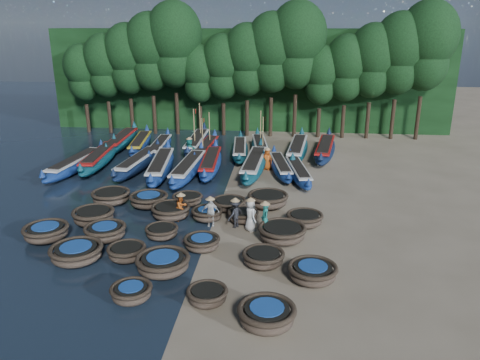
# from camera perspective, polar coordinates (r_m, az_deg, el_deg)

# --- Properties ---
(ground) EXTENTS (120.00, 120.00, 0.00)m
(ground) POSITION_cam_1_polar(r_m,az_deg,el_deg) (27.24, -2.90, -4.14)
(ground) COLOR gray
(ground) RESTS_ON ground
(foliage_wall) EXTENTS (40.00, 3.00, 10.00)m
(foliage_wall) POSITION_cam_1_polar(r_m,az_deg,el_deg) (48.80, 1.11, 12.11)
(foliage_wall) COLOR black
(foliage_wall) RESTS_ON ground
(coracle_2) EXTENTS (1.82, 1.82, 0.66)m
(coracle_2) POSITION_cam_1_polar(r_m,az_deg,el_deg) (19.56, -13.10, -13.18)
(coracle_2) COLOR #4D3E30
(coracle_2) RESTS_ON ground
(coracle_3) EXTENTS (1.66, 1.66, 0.66)m
(coracle_3) POSITION_cam_1_polar(r_m,az_deg,el_deg) (18.95, -4.00, -13.83)
(coracle_3) COLOR #4D3E30
(coracle_3) RESTS_ON ground
(coracle_4) EXTENTS (2.18, 2.18, 0.84)m
(coracle_4) POSITION_cam_1_polar(r_m,az_deg,el_deg) (17.65, 3.28, -16.11)
(coracle_4) COLOR #4D3E30
(coracle_4) RESTS_ON ground
(coracle_5) EXTENTS (2.93, 2.93, 0.81)m
(coracle_5) POSITION_cam_1_polar(r_m,az_deg,el_deg) (23.08, -19.31, -8.37)
(coracle_5) COLOR #4D3E30
(coracle_5) RESTS_ON ground
(coracle_6) EXTENTS (1.83, 1.83, 0.71)m
(coracle_6) POSITION_cam_1_polar(r_m,az_deg,el_deg) (22.63, -13.64, -8.52)
(coracle_6) COLOR #4D3E30
(coracle_6) RESTS_ON ground
(coracle_7) EXTENTS (2.91, 2.91, 0.82)m
(coracle_7) POSITION_cam_1_polar(r_m,az_deg,el_deg) (21.19, -9.37, -9.98)
(coracle_7) COLOR #4D3E30
(coracle_7) RESTS_ON ground
(coracle_8) EXTENTS (2.13, 2.13, 0.69)m
(coracle_8) POSITION_cam_1_polar(r_m,az_deg,el_deg) (21.57, 2.88, -9.43)
(coracle_8) COLOR #4D3E30
(coracle_8) RESTS_ON ground
(coracle_9) EXTENTS (2.65, 2.65, 0.75)m
(coracle_9) POSITION_cam_1_polar(r_m,az_deg,el_deg) (20.57, 8.84, -11.03)
(coracle_9) COLOR #4D3E30
(coracle_9) RESTS_ON ground
(coracle_10) EXTENTS (2.41, 2.41, 0.79)m
(coracle_10) POSITION_cam_1_polar(r_m,az_deg,el_deg) (25.83, -22.57, -5.86)
(coracle_10) COLOR #4D3E30
(coracle_10) RESTS_ON ground
(coracle_11) EXTENTS (2.14, 2.14, 0.80)m
(coracle_11) POSITION_cam_1_polar(r_m,az_deg,el_deg) (24.84, -16.11, -6.07)
(coracle_11) COLOR #4D3E30
(coracle_11) RESTS_ON ground
(coracle_12) EXTENTS (1.73, 1.73, 0.63)m
(coracle_12) POSITION_cam_1_polar(r_m,az_deg,el_deg) (24.46, -9.52, -6.22)
(coracle_12) COLOR #4D3E30
(coracle_12) RESTS_ON ground
(coracle_13) EXTENTS (1.81, 1.81, 0.66)m
(coracle_13) POSITION_cam_1_polar(r_m,az_deg,el_deg) (23.03, -4.66, -7.60)
(coracle_13) COLOR #4D3E30
(coracle_13) RESTS_ON ground
(coracle_14) EXTENTS (2.93, 2.93, 0.84)m
(coracle_14) POSITION_cam_1_polar(r_m,az_deg,el_deg) (23.85, 5.16, -6.39)
(coracle_14) COLOR #4D3E30
(coracle_14) RESTS_ON ground
(coracle_15) EXTENTS (2.80, 2.80, 0.85)m
(coracle_15) POSITION_cam_1_polar(r_m,az_deg,el_deg) (26.91, -17.43, -4.20)
(coracle_15) COLOR #4D3E30
(coracle_15) RESTS_ON ground
(coracle_16) EXTENTS (2.39, 2.39, 0.80)m
(coracle_16) POSITION_cam_1_polar(r_m,az_deg,el_deg) (26.70, -8.43, -3.76)
(coracle_16) COLOR #4D3E30
(coracle_16) RESTS_ON ground
(coracle_17) EXTENTS (2.02, 2.02, 0.70)m
(coracle_17) POSITION_cam_1_polar(r_m,az_deg,el_deg) (26.24, -4.02, -4.13)
(coracle_17) COLOR #4D3E30
(coracle_17) RESTS_ON ground
(coracle_18) EXTENTS (1.87, 1.87, 0.69)m
(coracle_18) POSITION_cam_1_polar(r_m,az_deg,el_deg) (25.99, 0.38, -4.33)
(coracle_18) COLOR #4D3E30
(coracle_18) RESTS_ON ground
(coracle_19) EXTENTS (2.05, 2.05, 0.73)m
(coracle_19) POSITION_cam_1_polar(r_m,az_deg,el_deg) (25.75, 7.89, -4.70)
(coracle_19) COLOR #4D3E30
(coracle_19) RESTS_ON ground
(coracle_20) EXTENTS (2.70, 2.70, 0.82)m
(coracle_20) POSITION_cam_1_polar(r_m,az_deg,el_deg) (29.60, -15.45, -1.95)
(coracle_20) COLOR #4D3E30
(coracle_20) RESTS_ON ground
(coracle_21) EXTENTS (2.50, 2.50, 0.79)m
(coracle_21) POSITION_cam_1_polar(r_m,az_deg,el_deg) (28.61, -11.05, -2.36)
(coracle_21) COLOR #4D3E30
(coracle_21) RESTS_ON ground
(coracle_22) EXTENTS (2.03, 2.03, 0.66)m
(coracle_22) POSITION_cam_1_polar(r_m,az_deg,el_deg) (28.56, -6.42, -2.33)
(coracle_22) COLOR #4D3E30
(coracle_22) RESTS_ON ground
(coracle_23) EXTENTS (2.46, 2.46, 0.66)m
(coracle_23) POSITION_cam_1_polar(r_m,az_deg,el_deg) (27.67, -1.33, -2.91)
(coracle_23) COLOR #4D3E30
(coracle_23) RESTS_ON ground
(coracle_24) EXTENTS (2.47, 2.47, 0.85)m
(coracle_24) POSITION_cam_1_polar(r_m,az_deg,el_deg) (28.09, 3.42, -2.37)
(coracle_24) COLOR #4D3E30
(coracle_24) RESTS_ON ground
(long_boat_0) EXTENTS (2.36, 8.56, 1.51)m
(long_boat_0) POSITION_cam_1_polar(r_m,az_deg,el_deg) (36.80, -19.41, 1.85)
(long_boat_0) COLOR navy
(long_boat_0) RESTS_ON ground
(long_boat_1) EXTENTS (2.29, 8.96, 1.58)m
(long_boat_1) POSITION_cam_1_polar(r_m,az_deg,el_deg) (37.83, -16.74, 2.60)
(long_boat_1) COLOR #0E4E53
(long_boat_1) RESTS_ON ground
(long_boat_2) EXTENTS (2.34, 8.59, 1.52)m
(long_boat_2) POSITION_cam_1_polar(r_m,az_deg,el_deg) (35.87, -12.29, 2.08)
(long_boat_2) COLOR #10223C
(long_boat_2) RESTS_ON ground
(long_boat_3) EXTENTS (2.62, 9.09, 1.61)m
(long_boat_3) POSITION_cam_1_polar(r_m,az_deg,el_deg) (34.58, -9.65, 1.68)
(long_boat_3) COLOR navy
(long_boat_3) RESTS_ON ground
(long_boat_4) EXTENTS (1.94, 8.90, 1.57)m
(long_boat_4) POSITION_cam_1_polar(r_m,az_deg,el_deg) (33.86, -6.30, 1.45)
(long_boat_4) COLOR navy
(long_boat_4) RESTS_ON ground
(long_boat_5) EXTENTS (1.94, 8.51, 1.50)m
(long_boat_5) POSITION_cam_1_polar(r_m,az_deg,el_deg) (35.07, -3.61, 2.09)
(long_boat_5) COLOR navy
(long_boat_5) RESTS_ON ground
(long_boat_6) EXTENTS (2.12, 9.16, 1.61)m
(long_boat_6) POSITION_cam_1_polar(r_m,az_deg,el_deg) (34.48, 1.73, 1.90)
(long_boat_6) COLOR #0E4E53
(long_boat_6) RESTS_ON ground
(long_boat_7) EXTENTS (2.46, 7.16, 1.28)m
(long_boat_7) POSITION_cam_1_polar(r_m,az_deg,el_deg) (34.49, 4.96, 1.62)
(long_boat_7) COLOR navy
(long_boat_7) RESTS_ON ground
(long_boat_8) EXTENTS (2.43, 7.31, 1.30)m
(long_boat_8) POSITION_cam_1_polar(r_m,az_deg,el_deg) (33.37, 7.12, 0.98)
(long_boat_8) COLOR navy
(long_boat_8) RESTS_ON ground
(long_boat_9) EXTENTS (1.88, 8.75, 1.54)m
(long_boat_9) POSITION_cam_1_polar(r_m,az_deg,el_deg) (42.99, -14.19, 4.68)
(long_boat_9) COLOR #0E4E53
(long_boat_9) RESTS_ON ground
(long_boat_10) EXTENTS (2.47, 8.12, 1.44)m
(long_boat_10) POSITION_cam_1_polar(r_m,az_deg,el_deg) (41.77, -12.05, 4.38)
(long_boat_10) COLOR navy
(long_boat_10) RESTS_ON ground
(long_boat_11) EXTENTS (1.86, 8.08, 1.42)m
(long_boat_11) POSITION_cam_1_polar(r_m,az_deg,el_deg) (40.21, -9.78, 3.97)
(long_boat_11) COLOR navy
(long_boat_11) RESTS_ON ground
(long_boat_12) EXTENTS (1.76, 9.15, 3.89)m
(long_boat_12) POSITION_cam_1_polar(r_m,az_deg,el_deg) (40.99, -5.28, 4.55)
(long_boat_12) COLOR #10223C
(long_boat_12) RESTS_ON ground
(long_boat_13) EXTENTS (1.81, 8.09, 3.44)m
(long_boat_13) POSITION_cam_1_polar(r_m,az_deg,el_deg) (39.16, -4.20, 3.80)
(long_boat_13) COLOR navy
(long_boat_13) RESTS_ON ground
(long_boat_14) EXTENTS (1.98, 7.78, 1.37)m
(long_boat_14) POSITION_cam_1_polar(r_m,az_deg,el_deg) (38.89, -0.01, 3.71)
(long_boat_14) COLOR #0E4E53
(long_boat_14) RESTS_ON ground
(long_boat_15) EXTENTS (2.40, 8.07, 3.45)m
(long_boat_15) POSITION_cam_1_polar(r_m,az_deg,el_deg) (39.68, 2.48, 4.03)
(long_boat_15) COLOR #0E4E53
(long_boat_15) RESTS_ON ground
(long_boat_16) EXTENTS (2.50, 9.01, 1.59)m
(long_boat_16) POSITION_cam_1_polar(r_m,az_deg,el_deg) (39.05, 7.02, 3.76)
(long_boat_16) COLOR #0E4E53
(long_boat_16) RESTS_ON ground
(long_boat_17) EXTENTS (2.88, 8.92, 1.59)m
(long_boat_17) POSITION_cam_1_polar(r_m,az_deg,el_deg) (39.37, 10.32, 3.71)
(long_boat_17) COLOR #10223C
(long_boat_17) RESTS_ON ground
(fisherman_0) EXTENTS (0.93, 1.04, 1.99)m
(fisherman_0) POSITION_cam_1_polar(r_m,az_deg,el_deg) (24.75, 1.29, -4.17)
(fisherman_0) COLOR silver
(fisherman_0) RESTS_ON ground
(fisherman_1) EXTENTS (0.60, 0.75, 1.99)m
(fisherman_1) POSITION_cam_1_polar(r_m,az_deg,el_deg) (24.27, 3.05, -4.57)
(fisherman_1) COLOR #1B7369
(fisherman_1) RESTS_ON ground
(fisherman_2) EXTENTS (0.89, 0.95, 1.75)m
(fisherman_2) POSITION_cam_1_polar(r_m,az_deg,el_deg) (26.26, -7.16, -3.20)
(fisherman_2) COLOR #AE4C17
(fisherman_2) RESTS_ON ground
(fisherman_3) EXTENTS (1.10, 1.19, 1.81)m
(fisherman_3) POSITION_cam_1_polar(r_m,az_deg,el_deg) (25.17, -0.57, -4.01)
(fisherman_3) COLOR black
(fisherman_3) RESTS_ON ground
(fisherman_4) EXTENTS (0.98, 0.52, 1.81)m
(fisherman_4) POSITION_cam_1_polar(r_m,az_deg,el_deg) (25.40, -3.63, -3.76)
(fisherman_4) COLOR silver
(fisherman_4) RESTS_ON ground
(fisherman_5) EXTENTS (1.59, 1.45, 1.96)m
(fisherman_5) POSITION_cam_1_polar(r_m,az_deg,el_deg) (37.98, -6.17, 3.85)
(fisherman_5) COLOR #1B7369
(fisherman_5) RESTS_ON ground
(fisherman_6) EXTENTS (0.92, 0.75, 1.83)m
(fisherman_6) POSITION_cam_1_polar(r_m,az_deg,el_deg) (35.14, 3.34, 2.65)
(fisherman_6) COLOR #AE4C17
(fisherman_6) RESTS_ON ground
(tree_0) EXTENTS (3.68, 3.68, 8.68)m
(tree_0) POSITION_cam_1_polar(r_m,az_deg,el_deg) (49.23, -18.61, 12.37)
(tree_0) COLOR black
(tree_0) RESTS_ON ground
(tree_1) EXTENTS (4.09, 4.09, 9.65)m
(tree_1) POSITION_cam_1_polar(r_m,az_deg,el_deg) (48.29, -16.13, 13.31)
(tree_1) COLOR black
(tree_1) RESTS_ON ground
(tree_2) EXTENTS (4.51, 4.51, 10.63)m
(tree_2) POSITION_cam_1_polar(r_m,az_deg,el_deg) (47.45, -13.53, 14.25)
(tree_2) COLOR black
(tree_2) RESTS_ON ground
(tree_3) EXTENTS (4.92, 4.92, 11.60)m
(tree_3) POSITION_cam_1_polar(r_m,az_deg,el_deg) (46.72, -10.83, 15.20)
(tree_3) COLOR black
(tree_3) RESTS_ON ground
(tree_4) EXTENTS (5.34, 5.34, 12.58)m
(tree_4) POSITION_cam_1_polar(r_m,az_deg,el_deg) (46.11, -8.03, 16.14)
(tree_4) COLOR black
(tree_4) RESTS_ON ground
(tree_5) EXTENTS (3.68, 3.68, 8.68)m
(tree_5) POSITION_cam_1_polar(r_m,az_deg,el_deg) (45.82, -5.00, 12.85)
(tree_5) COLOR black
(tree_5) RESTS_ON ground
(tree_6) EXTENTS (4.09, 4.09, 9.65)m
(tree_6) POSITION_cam_1_polar(r_m,az_deg,el_deg) (45.40, -2.09, 13.70)
(tree_6) COLOR black
(tree_6) RESTS_ON ground
(tree_7) EXTENTS (4.51, 4.51, 10.63)m
(tree_7) POSITION_cam_1_polar(r_m,az_deg,el_deg) (45.10, 0.89, 14.54)
(tree_7) COLOR black
(tree_7) RESTS_ON ground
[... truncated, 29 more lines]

